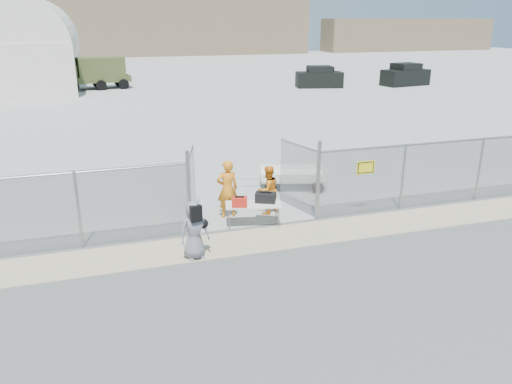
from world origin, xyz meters
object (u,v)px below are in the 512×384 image
object	(u,v)px
folding_table	(253,215)
visitor	(194,230)
security_worker_left	(227,189)
security_worker_right	(268,190)
utility_trailer	(293,178)

from	to	relation	value
folding_table	visitor	xyz separation A→B (m)	(-2.09, -1.61, 0.44)
security_worker_left	visitor	bearing A→B (deg)	59.38
folding_table	security_worker_right	world-z (taller)	security_worker_right
security_worker_right	security_worker_left	bearing A→B (deg)	-22.19
folding_table	security_worker_left	size ratio (longest dim) A/B	0.89
security_worker_left	security_worker_right	bearing A→B (deg)	177.30
folding_table	visitor	distance (m)	2.68
security_worker_left	utility_trailer	distance (m)	3.72
security_worker_left	utility_trailer	bearing A→B (deg)	-144.63
security_worker_right	visitor	world-z (taller)	security_worker_right
utility_trailer	visitor	bearing A→B (deg)	-118.44
folding_table	visitor	world-z (taller)	visitor
security_worker_right	visitor	size ratio (longest dim) A/B	1.01
security_worker_right	folding_table	bearing A→B (deg)	29.57
security_worker_right	utility_trailer	world-z (taller)	security_worker_right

